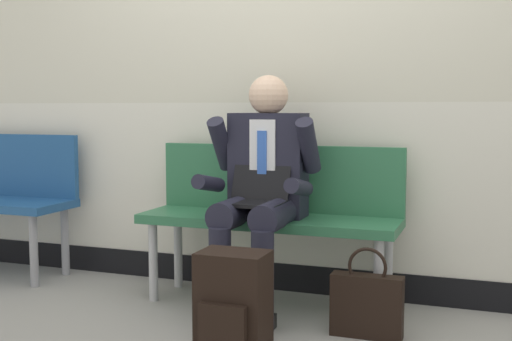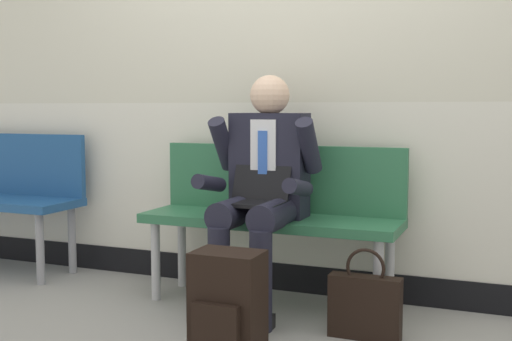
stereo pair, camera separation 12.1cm
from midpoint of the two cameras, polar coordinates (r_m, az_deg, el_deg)
The scene contains 6 objects.
ground_plane at distance 3.38m, azimuth -1.11°, elevation -12.80°, with size 18.00×18.00×0.00m, color gray.
station_wall at distance 3.77m, azimuth 2.06°, elevation 12.21°, with size 6.67×0.14×3.03m.
bench_with_person at distance 3.52m, azimuth 0.47°, elevation -3.30°, with size 1.40×0.42×0.86m.
person_seated at distance 3.32m, azimuth -0.66°, elevation -1.43°, with size 0.57×0.70×1.24m.
backpack at distance 2.73m, azimuth -3.36°, elevation -12.16°, with size 0.29×0.24×0.47m.
handbag at distance 3.09m, azimuth 8.64°, elevation -11.59°, with size 0.33×0.09×0.42m.
Camera 1 is at (1.11, -3.01, 1.06)m, focal length 45.25 mm.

